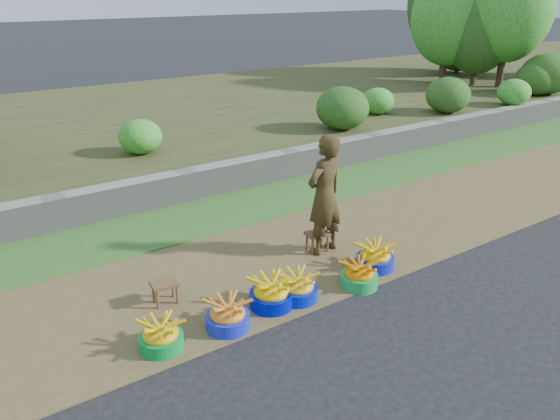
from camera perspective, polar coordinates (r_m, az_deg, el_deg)
ground_plane at (r=6.71m, az=5.76°, el=-9.63°), size 120.00×120.00×0.00m
dirt_shoulder at (r=7.56m, az=-0.32°, el=-5.45°), size 80.00×2.50×0.02m
grass_verge at (r=9.12m, az=-7.37°, el=-0.48°), size 80.00×1.50×0.04m
retaining_wall at (r=9.75m, az=-9.75°, el=2.51°), size 80.00×0.35×0.55m
earth_bank at (r=14.19m, az=-18.31°, el=7.91°), size 80.00×10.00×0.50m
vegetation at (r=14.30m, az=-2.67°, el=18.77°), size 35.55×7.51×4.56m
basin_a at (r=5.97m, az=-12.34°, el=-12.77°), size 0.47×0.47×0.35m
basin_b at (r=6.16m, az=-5.49°, el=-10.97°), size 0.50×0.50×0.37m
basin_c at (r=6.51m, az=-0.90°, el=-8.76°), size 0.53×0.53×0.39m
basin_d at (r=6.65m, az=1.83°, el=-8.13°), size 0.50×0.50×0.37m
basin_e at (r=7.00m, az=8.27°, el=-6.74°), size 0.48×0.48×0.36m
basin_f at (r=7.44m, az=9.92°, el=-4.90°), size 0.51×0.51×0.38m
stool_left at (r=6.67m, az=-11.96°, el=-7.83°), size 0.34×0.27×0.28m
stool_right at (r=7.77m, az=3.92°, el=-2.76°), size 0.35×0.29×0.28m
vendor_woman at (r=7.52m, az=4.68°, el=1.56°), size 0.69×0.51×1.71m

